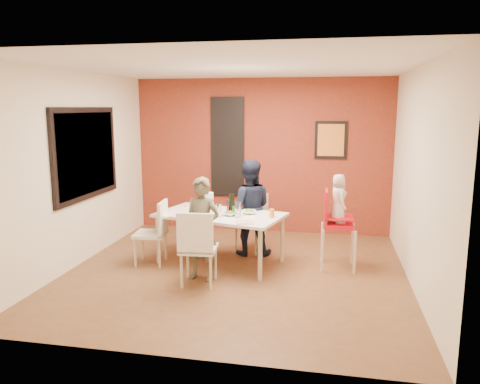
% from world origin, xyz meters
% --- Properties ---
extents(ground, '(4.50, 4.50, 0.00)m').
position_xyz_m(ground, '(0.00, 0.00, 0.00)').
color(ground, brown).
rests_on(ground, ground).
extents(ceiling, '(4.50, 4.50, 0.02)m').
position_xyz_m(ceiling, '(0.00, 0.00, 2.70)').
color(ceiling, white).
rests_on(ceiling, wall_back).
extents(wall_back, '(4.50, 0.02, 2.70)m').
position_xyz_m(wall_back, '(0.00, 2.25, 1.35)').
color(wall_back, '#F0E4C6').
rests_on(wall_back, ground).
extents(wall_front, '(4.50, 0.02, 2.70)m').
position_xyz_m(wall_front, '(0.00, -2.25, 1.35)').
color(wall_front, '#F0E4C6').
rests_on(wall_front, ground).
extents(wall_left, '(0.02, 4.50, 2.70)m').
position_xyz_m(wall_left, '(-2.25, 0.00, 1.35)').
color(wall_left, '#F0E4C6').
rests_on(wall_left, ground).
extents(wall_right, '(0.02, 4.50, 2.70)m').
position_xyz_m(wall_right, '(2.25, 0.00, 1.35)').
color(wall_right, '#F0E4C6').
rests_on(wall_right, ground).
extents(brick_accent_wall, '(4.50, 0.02, 2.70)m').
position_xyz_m(brick_accent_wall, '(0.00, 2.23, 1.35)').
color(brick_accent_wall, maroon).
rests_on(brick_accent_wall, ground).
extents(picture_window_frame, '(0.05, 1.70, 1.30)m').
position_xyz_m(picture_window_frame, '(-2.22, 0.20, 1.55)').
color(picture_window_frame, black).
rests_on(picture_window_frame, wall_left).
extents(picture_window_pane, '(0.02, 1.55, 1.15)m').
position_xyz_m(picture_window_pane, '(-2.21, 0.20, 1.55)').
color(picture_window_pane, black).
rests_on(picture_window_pane, wall_left).
extents(glassblock_strip, '(0.55, 0.03, 1.70)m').
position_xyz_m(glassblock_strip, '(-0.60, 2.21, 1.50)').
color(glassblock_strip, silver).
rests_on(glassblock_strip, wall_back).
extents(glassblock_surround, '(0.60, 0.03, 1.76)m').
position_xyz_m(glassblock_surround, '(-0.60, 2.21, 1.50)').
color(glassblock_surround, black).
rests_on(glassblock_surround, wall_back).
extents(art_print_frame, '(0.54, 0.03, 0.64)m').
position_xyz_m(art_print_frame, '(1.20, 2.21, 1.65)').
color(art_print_frame, black).
rests_on(art_print_frame, wall_back).
extents(art_print_canvas, '(0.44, 0.01, 0.54)m').
position_xyz_m(art_print_canvas, '(1.20, 2.19, 1.65)').
color(art_print_canvas, orange).
rests_on(art_print_canvas, wall_back).
extents(dining_table, '(1.91, 1.36, 0.72)m').
position_xyz_m(dining_table, '(-0.30, 0.35, 0.66)').
color(dining_table, white).
rests_on(dining_table, ground).
extents(chair_near, '(0.48, 0.48, 0.96)m').
position_xyz_m(chair_near, '(-0.37, -0.57, 0.53)').
color(chair_near, white).
rests_on(chair_near, ground).
extents(chair_far, '(0.50, 0.50, 0.89)m').
position_xyz_m(chair_far, '(0.05, 1.07, 0.50)').
color(chair_far, silver).
rests_on(chair_far, ground).
extents(chair_left, '(0.46, 0.46, 0.91)m').
position_xyz_m(chair_left, '(-1.18, 0.13, 0.51)').
color(chair_left, silver).
rests_on(chair_left, ground).
extents(high_chair, '(0.48, 0.48, 1.09)m').
position_xyz_m(high_chair, '(1.30, 0.46, 0.65)').
color(high_chair, red).
rests_on(high_chair, ground).
extents(child_near, '(0.54, 0.40, 1.33)m').
position_xyz_m(child_near, '(-0.37, -0.33, 0.67)').
color(child_near, brown).
rests_on(child_near, ground).
extents(child_far, '(0.77, 0.65, 1.44)m').
position_xyz_m(child_far, '(0.03, 0.83, 0.72)').
color(child_far, black).
rests_on(child_far, ground).
extents(toddler, '(0.32, 0.38, 0.67)m').
position_xyz_m(toddler, '(1.33, 0.46, 0.98)').
color(toddler, beige).
rests_on(toddler, high_chair).
extents(plate_near_left, '(0.28, 0.28, 0.01)m').
position_xyz_m(plate_near_left, '(-0.81, 0.07, 0.73)').
color(plate_near_left, white).
rests_on(plate_near_left, dining_table).
extents(plate_far_mid, '(0.28, 0.28, 0.01)m').
position_xyz_m(plate_far_mid, '(-0.17, 0.69, 0.73)').
color(plate_far_mid, white).
rests_on(plate_far_mid, dining_table).
extents(plate_near_right, '(0.28, 0.28, 0.01)m').
position_xyz_m(plate_near_right, '(0.14, -0.09, 0.73)').
color(plate_near_right, silver).
rests_on(plate_near_right, dining_table).
extents(plate_far_left, '(0.29, 0.29, 0.01)m').
position_xyz_m(plate_far_left, '(-0.85, 0.83, 0.73)').
color(plate_far_left, white).
rests_on(plate_far_left, dining_table).
extents(salad_bowl_a, '(0.25, 0.25, 0.05)m').
position_xyz_m(salad_bowl_a, '(-0.14, 0.27, 0.74)').
color(salad_bowl_a, white).
rests_on(salad_bowl_a, dining_table).
extents(salad_bowl_b, '(0.24, 0.24, 0.05)m').
position_xyz_m(salad_bowl_b, '(0.11, 0.42, 0.74)').
color(salad_bowl_b, white).
rests_on(salad_bowl_b, dining_table).
extents(wine_bottle, '(0.08, 0.08, 0.30)m').
position_xyz_m(wine_bottle, '(-0.12, 0.31, 0.87)').
color(wine_bottle, black).
rests_on(wine_bottle, dining_table).
extents(wine_glass_a, '(0.07, 0.07, 0.19)m').
position_xyz_m(wine_glass_a, '(-0.27, 0.16, 0.81)').
color(wine_glass_a, white).
rests_on(wine_glass_a, dining_table).
extents(wine_glass_b, '(0.07, 0.07, 0.21)m').
position_xyz_m(wine_glass_b, '(-0.00, 0.19, 0.83)').
color(wine_glass_b, white).
rests_on(wine_glass_b, dining_table).
extents(paper_towel_roll, '(0.13, 0.13, 0.29)m').
position_xyz_m(paper_towel_roll, '(-0.46, 0.36, 0.87)').
color(paper_towel_roll, white).
rests_on(paper_towel_roll, dining_table).
extents(condiment_red, '(0.03, 0.03, 0.13)m').
position_xyz_m(condiment_red, '(-0.17, 0.27, 0.78)').
color(condiment_red, red).
rests_on(condiment_red, dining_table).
extents(condiment_green, '(0.03, 0.03, 0.13)m').
position_xyz_m(condiment_green, '(-0.08, 0.27, 0.79)').
color(condiment_green, '#2B6A23').
rests_on(condiment_green, dining_table).
extents(condiment_brown, '(0.04, 0.04, 0.15)m').
position_xyz_m(condiment_brown, '(-0.14, 0.37, 0.80)').
color(condiment_brown, brown).
rests_on(condiment_brown, dining_table).
extents(sippy_cup, '(0.07, 0.07, 0.12)m').
position_xyz_m(sippy_cup, '(0.45, 0.26, 0.78)').
color(sippy_cup, orange).
rests_on(sippy_cup, dining_table).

